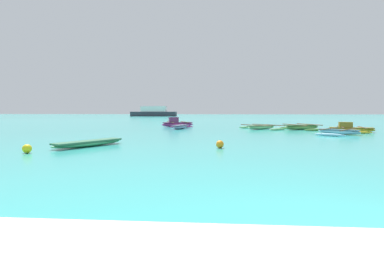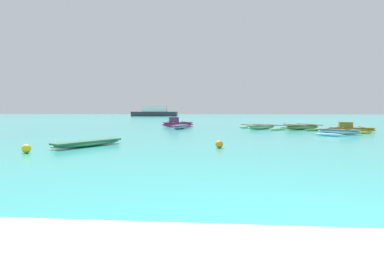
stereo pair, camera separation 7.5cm
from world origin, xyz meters
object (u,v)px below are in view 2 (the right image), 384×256
object	(u,v)px
moored_boat_2	(302,127)
moored_boat_4	(262,127)
moored_boat_6	(351,129)
moored_boat_0	(88,143)
moored_boat_5	(180,127)
mooring_buoy_1	(26,149)
moored_boat_1	(339,132)
moored_boat_3	(177,124)
mooring_buoy_0	(219,144)
distant_ferry	(154,112)

from	to	relation	value
moored_boat_2	moored_boat_4	world-z (taller)	moored_boat_2
moored_boat_4	moored_boat_6	world-z (taller)	moored_boat_6
moored_boat_0	moored_boat_5	bearing A→B (deg)	19.45
moored_boat_4	moored_boat_5	world-z (taller)	moored_boat_4
moored_boat_5	moored_boat_6	world-z (taller)	moored_boat_6
moored_boat_5	mooring_buoy_1	bearing A→B (deg)	-172.20
moored_boat_2	moored_boat_5	world-z (taller)	moored_boat_2
moored_boat_1	moored_boat_4	distance (m)	7.28
moored_boat_3	mooring_buoy_1	world-z (taller)	moored_boat_3
mooring_buoy_0	distant_ferry	distance (m)	71.17
moored_boat_1	moored_boat_3	world-z (taller)	moored_boat_3
mooring_buoy_0	moored_boat_6	bearing A→B (deg)	45.69
moored_boat_4	distant_ferry	bearing A→B (deg)	71.91
moored_boat_6	mooring_buoy_1	xyz separation A→B (m)	(-18.46, -13.04, -0.08)
moored_boat_0	moored_boat_2	xyz separation A→B (m)	(13.91, 13.46, 0.07)
moored_boat_0	moored_boat_6	size ratio (longest dim) A/B	1.04
mooring_buoy_1	distant_ferry	distance (m)	71.88
moored_boat_0	moored_boat_5	size ratio (longest dim) A/B	1.58
moored_boat_0	mooring_buoy_1	world-z (taller)	mooring_buoy_1
moored_boat_3	moored_boat_4	world-z (taller)	moored_boat_3
moored_boat_0	distant_ferry	xyz separation A→B (m)	(-11.07, 68.83, 0.98)
moored_boat_0	distant_ferry	size ratio (longest dim) A/B	0.29
moored_boat_6	mooring_buoy_0	distance (m)	15.08
moored_boat_0	moored_boat_4	size ratio (longest dim) A/B	0.83
mooring_buoy_0	moored_boat_3	bearing A→B (deg)	103.80
moored_boat_0	moored_boat_6	xyz separation A→B (m)	(16.90, 10.63, 0.10)
moored_boat_5	mooring_buoy_1	size ratio (longest dim) A/B	6.26
moored_boat_3	distant_ferry	size ratio (longest dim) A/B	0.30
moored_boat_6	moored_boat_5	bearing A→B (deg)	-179.53
moored_boat_2	moored_boat_3	world-z (taller)	moored_boat_3
mooring_buoy_1	moored_boat_3	bearing A→B (deg)	79.18
moored_boat_4	distant_ferry	world-z (taller)	distant_ferry
moored_boat_0	moored_boat_2	bearing A→B (deg)	-14.49
moored_boat_4	mooring_buoy_0	distance (m)	14.63
moored_boat_4	moored_boat_5	xyz separation A→B (m)	(-7.52, -0.31, 0.01)
distant_ferry	moored_boat_1	bearing A→B (deg)	-66.61
moored_boat_2	moored_boat_6	world-z (taller)	moored_boat_6
mooring_buoy_1	moored_boat_4	bearing A→B (deg)	53.74
moored_boat_5	mooring_buoy_1	xyz separation A→B (m)	(-4.45, -16.00, -0.02)
mooring_buoy_0	distant_ferry	world-z (taller)	distant_ferry
moored_boat_0	moored_boat_6	world-z (taller)	moored_boat_6
moored_boat_4	mooring_buoy_0	size ratio (longest dim) A/B	12.10
moored_boat_4	moored_boat_1	bearing A→B (deg)	-89.36
moored_boat_3	moored_boat_6	bearing A→B (deg)	-45.67
moored_boat_4	moored_boat_6	xyz separation A→B (m)	(6.49, -3.28, 0.07)
moored_boat_2	mooring_buoy_1	distance (m)	22.16
moored_boat_4	mooring_buoy_1	world-z (taller)	moored_boat_4
moored_boat_5	moored_boat_1	bearing A→B (deg)	-89.97
moored_boat_3	moored_boat_1	bearing A→B (deg)	-56.11
moored_boat_1	mooring_buoy_0	xyz separation A→B (m)	(-8.73, -8.49, -0.02)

